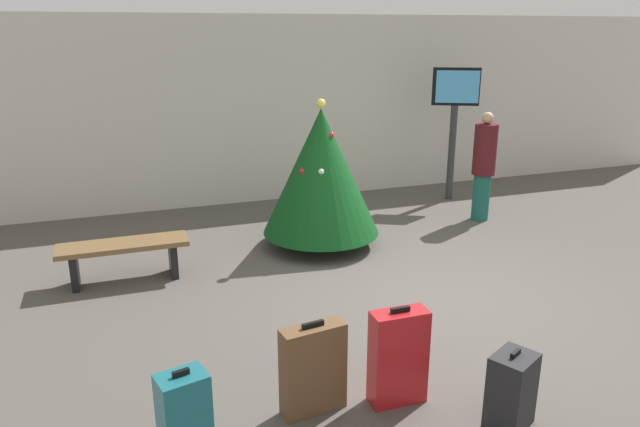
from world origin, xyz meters
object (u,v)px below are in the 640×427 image
suitcase_1 (313,369)px  suitcase_2 (398,357)px  waiting_bench (124,252)px  traveller_0 (484,164)px  holiday_tree (321,172)px  suitcase_0 (185,421)px  flight_info_kiosk (455,110)px  suitcase_3 (511,391)px

suitcase_1 → suitcase_2: (0.67, -0.11, 0.03)m
waiting_bench → traveller_0: size_ratio=0.88×
suitcase_1 → holiday_tree: bearing=69.4°
traveller_0 → suitcase_0: traveller_0 is taller
flight_info_kiosk → suitcase_3: (-2.88, -5.56, -1.25)m
waiting_bench → suitcase_3: size_ratio=2.35×
suitcase_2 → flight_info_kiosk: bearing=54.7°
holiday_tree → suitcase_2: (-0.63, -3.56, -0.65)m
waiting_bench → suitcase_2: suitcase_2 is taller
waiting_bench → traveller_0: traveller_0 is taller
suitcase_0 → suitcase_1: 1.05m
suitcase_2 → suitcase_1: bearing=170.6°
suitcase_0 → suitcase_1: (1.01, 0.30, 0.01)m
traveller_0 → suitcase_3: bearing=-121.8°
suitcase_0 → suitcase_2: suitcase_2 is taller
suitcase_3 → suitcase_2: bearing=139.7°
suitcase_1 → suitcase_3: size_ratio=1.22×
holiday_tree → suitcase_3: bearing=-89.6°
waiting_bench → suitcase_2: (1.96, -3.21, 0.04)m
flight_info_kiosk → suitcase_2: flight_info_kiosk is taller
flight_info_kiosk → suitcase_0: flight_info_kiosk is taller
holiday_tree → suitcase_0: 4.45m
traveller_0 → suitcase_1: size_ratio=2.19×
waiting_bench → suitcase_3: (2.61, -3.76, -0.06)m
holiday_tree → traveller_0: holiday_tree is taller
waiting_bench → suitcase_0: size_ratio=1.98×
waiting_bench → suitcase_1: 3.35m
flight_info_kiosk → traveller_0: (-0.18, -1.19, -0.66)m
holiday_tree → suitcase_1: holiday_tree is taller
suitcase_1 → suitcase_0: bearing=-163.7°
traveller_0 → flight_info_kiosk: bearing=81.6°
holiday_tree → suitcase_0: (-2.31, -3.74, -0.69)m
waiting_bench → traveller_0: (5.32, 0.61, 0.52)m
holiday_tree → suitcase_1: 3.75m
holiday_tree → waiting_bench: size_ratio=1.36×
holiday_tree → flight_info_kiosk: size_ratio=0.89×
traveller_0 → suitcase_0: (-5.04, -4.00, -0.53)m
flight_info_kiosk → suitcase_0: (-5.22, -5.19, -1.19)m
suitcase_0 → suitcase_3: (2.34, -0.37, -0.06)m
flight_info_kiosk → traveller_0: size_ratio=1.34×
traveller_0 → suitcase_3: traveller_0 is taller
holiday_tree → suitcase_2: 3.67m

